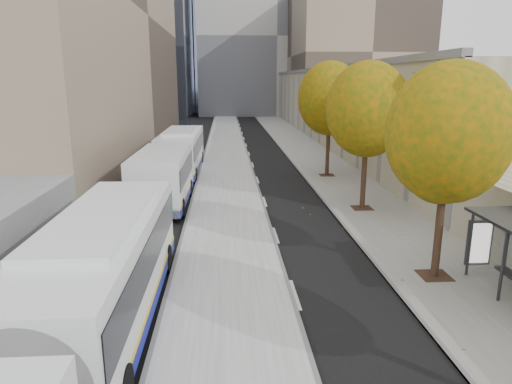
{
  "coord_description": "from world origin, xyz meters",
  "views": [
    {
      "loc": [
        -3.9,
        -1.89,
        7.0
      ],
      "look_at": [
        -2.68,
        16.31,
        2.5
      ],
      "focal_mm": 32.0,
      "sensor_mm": 36.0,
      "label": 1
    }
  ],
  "objects": [
    {
      "name": "bus_platform",
      "position": [
        -3.88,
        35.0,
        0.07
      ],
      "size": [
        4.25,
        150.0,
        0.15
      ],
      "primitive_type": "cube",
      "color": "#A4A4A4",
      "rests_on": "ground"
    },
    {
      "name": "sidewalk",
      "position": [
        4.12,
        35.0,
        0.04
      ],
      "size": [
        4.75,
        150.0,
        0.08
      ],
      "primitive_type": "cube",
      "color": "gray",
      "rests_on": "ground"
    },
    {
      "name": "building_tan",
      "position": [
        15.5,
        64.0,
        4.0
      ],
      "size": [
        18.0,
        92.0,
        8.0
      ],
      "primitive_type": "cube",
      "color": "#9F9D7C",
      "rests_on": "ground"
    },
    {
      "name": "building_midrise",
      "position": [
        -22.5,
        41.0,
        12.5
      ],
      "size": [
        24.0,
        46.0,
        25.0
      ],
      "primitive_type": "cube",
      "color": "gray",
      "rests_on": "ground"
    },
    {
      "name": "building_far_block",
      "position": [
        6.0,
        96.0,
        15.0
      ],
      "size": [
        30.0,
        18.0,
        30.0
      ],
      "primitive_type": "cube",
      "color": "#AEABA1",
      "rests_on": "ground"
    },
    {
      "name": "tree_c",
      "position": [
        3.6,
        13.0,
        5.25
      ],
      "size": [
        4.2,
        4.2,
        7.28
      ],
      "color": "black",
      "rests_on": "sidewalk"
    },
    {
      "name": "tree_d",
      "position": [
        3.6,
        22.0,
        5.47
      ],
      "size": [
        4.4,
        4.4,
        7.6
      ],
      "color": "black",
      "rests_on": "sidewalk"
    },
    {
      "name": "tree_e",
      "position": [
        3.6,
        31.0,
        5.69
      ],
      "size": [
        4.6,
        4.6,
        7.92
      ],
      "color": "black",
      "rests_on": "sidewalk"
    },
    {
      "name": "bus_near",
      "position": [
        -7.47,
        6.17,
        1.73
      ],
      "size": [
        2.87,
        18.99,
        3.16
      ],
      "rotation": [
        0.0,
        0.0,
        -0.0
      ],
      "color": "white",
      "rests_on": "ground"
    },
    {
      "name": "bus_far",
      "position": [
        -7.37,
        29.07,
        1.7
      ],
      "size": [
        3.04,
        18.76,
        3.12
      ],
      "rotation": [
        0.0,
        0.0,
        -0.02
      ],
      "color": "white",
      "rests_on": "ground"
    },
    {
      "name": "distant_car",
      "position": [
        -7.98,
        57.32,
        0.68
      ],
      "size": [
        2.21,
        4.18,
        1.36
      ],
      "primitive_type": "imported",
      "rotation": [
        0.0,
        0.0,
        -0.16
      ],
      "color": "white",
      "rests_on": "ground"
    }
  ]
}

